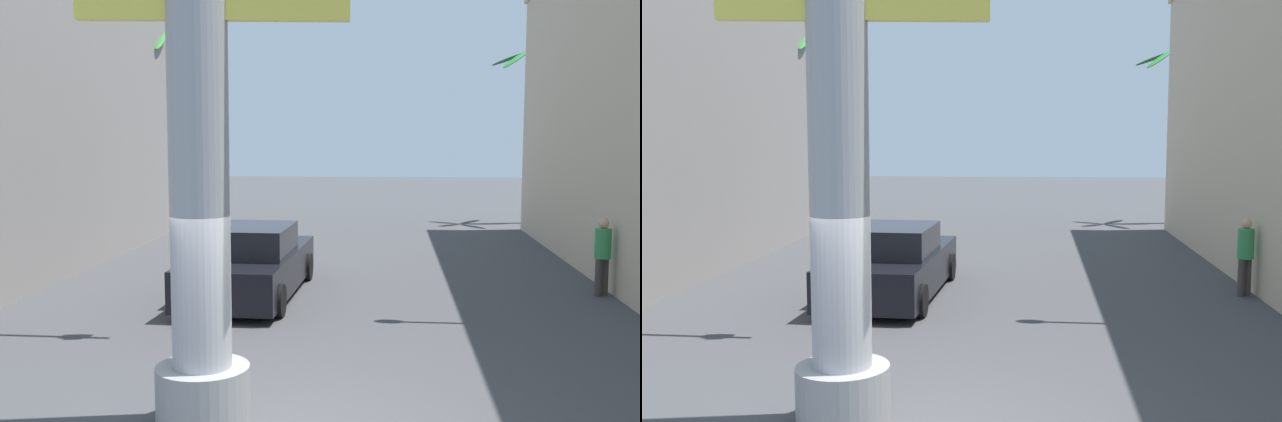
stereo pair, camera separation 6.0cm
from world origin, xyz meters
TOP-DOWN VIEW (x-y plane):
  - ground_plane at (0.00, 10.00)m, footprint 85.64×85.64m
  - neon_sign_pole at (-0.86, 0.39)m, footprint 3.41×1.12m
  - street_lamp at (5.79, 5.84)m, footprint 2.81×0.28m
  - traffic_light_mast at (-4.68, 4.22)m, footprint 5.20×0.32m
  - car_lead at (-1.65, 7.17)m, footprint 2.27×5.16m
  - palm_tree_far_right at (6.72, 20.98)m, footprint 3.13×3.06m
  - palm_tree_far_left at (-6.57, 17.05)m, footprint 3.07×3.26m
  - pedestrian_mid_right at (5.88, 7.94)m, footprint 0.47×0.47m

SIDE VIEW (x-z plane):
  - ground_plane at x=0.00m, z-range 0.00..0.00m
  - car_lead at x=-1.65m, z-range -0.08..1.48m
  - pedestrian_mid_right at x=5.88m, z-range 0.14..1.82m
  - street_lamp at x=5.79m, z-range 0.77..7.35m
  - traffic_light_mast at x=-4.68m, z-range 1.22..7.14m
  - palm_tree_far_right at x=6.72m, z-range 0.99..7.82m
  - palm_tree_far_left at x=-6.57m, z-range 0.99..8.17m
  - neon_sign_pole at x=-0.86m, z-range -0.17..9.94m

